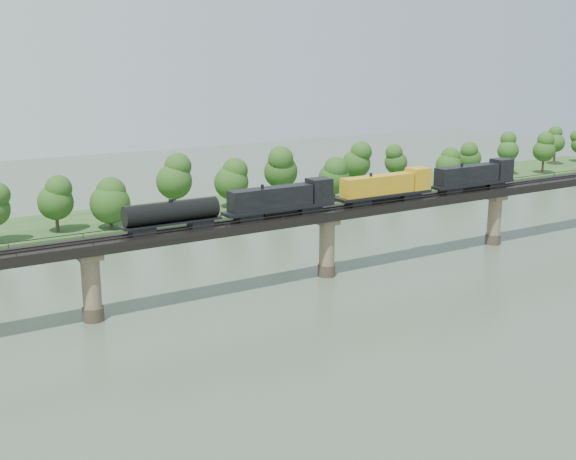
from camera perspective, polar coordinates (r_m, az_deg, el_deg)
ground at (r=101.00m, az=12.89°, el=-7.88°), size 400.00×400.00×0.00m
far_bank at (r=169.07m, az=-7.62°, el=1.40°), size 300.00×24.00×1.60m
bridge at (r=121.20m, az=3.09°, el=-1.17°), size 236.00×30.00×11.50m
bridge_superstructure at (r=119.72m, az=3.13°, el=1.76°), size 220.00×4.90×0.75m
far_treeline at (r=160.34m, az=-9.73°, el=3.58°), size 289.06×17.54×13.60m
freight_train at (r=122.20m, az=5.10°, el=3.06°), size 78.29×3.05×5.39m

